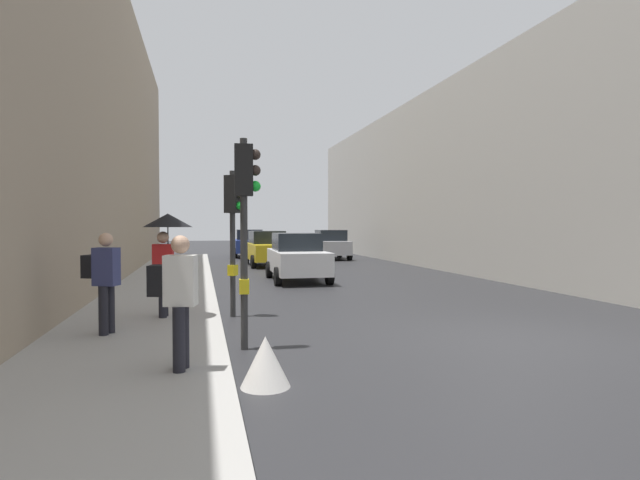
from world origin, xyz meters
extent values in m
plane|color=#28282B|center=(0.00, 0.00, 0.00)|extent=(120.00, 120.00, 0.00)
cube|color=#A8A5A0|center=(-6.60, 6.00, 0.08)|extent=(3.06, 40.00, 0.16)
cube|color=#B2ADA3|center=(11.07, 16.10, 4.24)|extent=(12.00, 35.68, 8.48)
cylinder|color=#2D2D2D|center=(-4.77, 3.35, 1.64)|extent=(0.12, 0.12, 3.27)
cube|color=black|center=(-4.77, 3.35, 2.75)|extent=(0.38, 0.37, 0.84)
cube|color=yellow|center=(-4.77, 3.35, 1.05)|extent=(0.25, 0.26, 0.24)
sphere|color=#2D231E|center=(-4.62, 3.24, 3.01)|extent=(0.18, 0.18, 0.18)
sphere|color=#2D231E|center=(-4.62, 3.24, 2.75)|extent=(0.18, 0.18, 0.18)
sphere|color=green|center=(-4.62, 3.24, 2.49)|extent=(0.18, 0.18, 0.18)
cylinder|color=#2D2D2D|center=(-4.77, 0.25, 1.74)|extent=(0.12, 0.12, 3.48)
cube|color=black|center=(-4.77, 0.25, 2.96)|extent=(0.31, 0.26, 0.84)
cube|color=yellow|center=(-4.77, 0.25, 1.05)|extent=(0.17, 0.21, 0.24)
sphere|color=#2D231E|center=(-4.58, 0.24, 3.22)|extent=(0.18, 0.18, 0.18)
sphere|color=#2D231E|center=(-4.58, 0.24, 2.96)|extent=(0.18, 0.18, 0.18)
sphere|color=green|center=(-4.58, 0.24, 2.70)|extent=(0.18, 0.18, 0.18)
cube|color=silver|center=(-2.01, 10.25, 0.72)|extent=(1.89, 4.24, 0.80)
cube|color=black|center=(-2.00, 10.50, 1.44)|extent=(1.64, 2.03, 0.64)
cylinder|color=black|center=(-1.13, 8.88, 0.32)|extent=(0.23, 0.64, 0.64)
cylinder|color=black|center=(-2.93, 8.92, 0.32)|extent=(0.23, 0.64, 0.64)
cylinder|color=black|center=(-1.08, 11.58, 0.32)|extent=(0.23, 0.64, 0.64)
cylinder|color=black|center=(-2.88, 11.62, 0.32)|extent=(0.23, 0.64, 0.64)
cube|color=#BCBCC1|center=(2.14, 21.74, 0.72)|extent=(2.00, 4.28, 0.80)
cube|color=black|center=(2.13, 21.49, 1.44)|extent=(1.69, 2.07, 0.64)
cylinder|color=black|center=(1.30, 23.13, 0.32)|extent=(0.25, 0.65, 0.64)
cylinder|color=black|center=(3.10, 23.04, 0.32)|extent=(0.25, 0.65, 0.64)
cylinder|color=black|center=(1.17, 20.43, 0.32)|extent=(0.25, 0.65, 0.64)
cylinder|color=black|center=(2.97, 20.34, 0.32)|extent=(0.25, 0.65, 0.64)
cube|color=navy|center=(-2.42, 24.93, 0.72)|extent=(1.99, 4.28, 0.80)
cube|color=black|center=(-2.41, 25.18, 1.44)|extent=(1.69, 2.07, 0.64)
cylinder|color=black|center=(-1.58, 23.54, 0.32)|extent=(0.25, 0.65, 0.64)
cylinder|color=black|center=(-3.38, 23.62, 0.32)|extent=(0.25, 0.65, 0.64)
cylinder|color=black|center=(-1.46, 26.24, 0.32)|extent=(0.25, 0.65, 0.64)
cylinder|color=black|center=(-3.26, 26.32, 0.32)|extent=(0.25, 0.65, 0.64)
cube|color=yellow|center=(-2.20, 17.39, 0.72)|extent=(1.96, 4.27, 0.80)
cube|color=black|center=(-2.21, 17.64, 1.44)|extent=(1.68, 2.06, 0.64)
cylinder|color=black|center=(-1.25, 16.08, 0.32)|extent=(0.25, 0.65, 0.64)
cylinder|color=black|center=(-3.05, 16.01, 0.32)|extent=(0.25, 0.65, 0.64)
cylinder|color=black|center=(-1.36, 18.78, 0.32)|extent=(0.25, 0.65, 0.64)
cylinder|color=black|center=(-3.15, 18.71, 0.32)|extent=(0.25, 0.65, 0.64)
cylinder|color=black|center=(-6.22, 2.87, 0.58)|extent=(0.16, 0.16, 0.85)
cylinder|color=black|center=(-6.24, 2.67, 0.58)|extent=(0.16, 0.16, 0.85)
cube|color=red|center=(-6.23, 2.77, 1.34)|extent=(0.42, 0.30, 0.66)
sphere|color=tan|center=(-6.23, 2.77, 1.81)|extent=(0.24, 0.24, 0.24)
cylinder|color=black|center=(-6.13, 2.76, 1.59)|extent=(0.02, 0.02, 0.90)
cone|color=black|center=(-6.13, 2.76, 2.16)|extent=(1.00, 1.00, 0.28)
cylinder|color=black|center=(-7.03, 1.35, 0.58)|extent=(0.16, 0.16, 0.85)
cylinder|color=black|center=(-7.11, 1.17, 0.58)|extent=(0.16, 0.16, 0.85)
cube|color=navy|center=(-7.07, 1.26, 1.34)|extent=(0.47, 0.39, 0.66)
sphere|color=tan|center=(-7.07, 1.26, 1.81)|extent=(0.24, 0.24, 0.24)
cube|color=black|center=(-7.35, 1.37, 1.34)|extent=(0.29, 0.34, 0.40)
cylinder|color=black|center=(-5.70, -1.23, 0.58)|extent=(0.16, 0.16, 0.85)
cylinder|color=black|center=(-5.75, -1.42, 0.58)|extent=(0.16, 0.16, 0.85)
cube|color=silver|center=(-5.73, -1.32, 1.34)|extent=(0.45, 0.35, 0.66)
sphere|color=tan|center=(-5.73, -1.32, 1.81)|extent=(0.24, 0.24, 0.24)
cube|color=black|center=(-6.02, -1.25, 1.34)|extent=(0.26, 0.32, 0.40)
cone|color=silver|center=(-4.67, -1.78, 0.33)|extent=(0.64, 0.64, 0.65)
camera|label=1|loc=(-5.46, -8.23, 2.07)|focal=28.72mm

